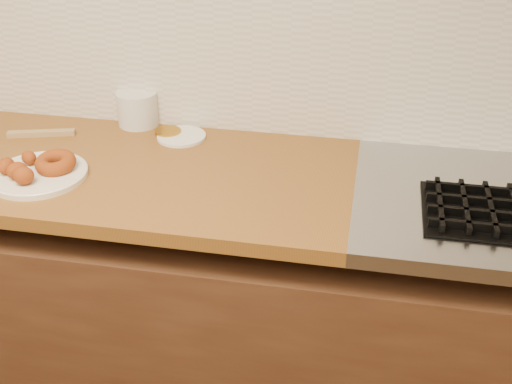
% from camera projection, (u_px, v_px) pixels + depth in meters
% --- Properties ---
extents(base_cabinet, '(3.60, 0.60, 0.77)m').
position_uv_depth(base_cabinet, '(183.00, 313.00, 2.02)').
color(base_cabinet, '#4E301D').
rests_on(base_cabinet, floor).
extents(backsplash, '(3.60, 0.02, 0.60)m').
position_uv_depth(backsplash, '(196.00, 32.00, 1.87)').
color(backsplash, beige).
rests_on(backsplash, wall_back).
extents(donut_plate, '(0.26, 0.26, 0.01)m').
position_uv_depth(donut_plate, '(39.00, 175.00, 1.72)').
color(donut_plate, silver).
rests_on(donut_plate, butcher_block).
extents(ring_donut, '(0.12, 0.12, 0.05)m').
position_uv_depth(ring_donut, '(55.00, 162.00, 1.73)').
color(ring_donut, '#9C4B19').
rests_on(ring_donut, donut_plate).
extents(fried_dough_chunks, '(0.13, 0.16, 0.05)m').
position_uv_depth(fried_dough_chunks, '(18.00, 169.00, 1.69)').
color(fried_dough_chunks, '#9C4B19').
rests_on(fried_dough_chunks, donut_plate).
extents(plastic_tub, '(0.13, 0.13, 0.11)m').
position_uv_depth(plastic_tub, '(138.00, 108.00, 2.01)').
color(plastic_tub, silver).
rests_on(plastic_tub, butcher_block).
extents(tub_lid, '(0.15, 0.15, 0.01)m').
position_uv_depth(tub_lid, '(181.00, 136.00, 1.94)').
color(tub_lid, white).
rests_on(tub_lid, butcher_block).
extents(brass_jar_lid, '(0.09, 0.09, 0.01)m').
position_uv_depth(brass_jar_lid, '(168.00, 132.00, 1.96)').
color(brass_jar_lid, '#AE7A1C').
rests_on(brass_jar_lid, butcher_block).
extents(wooden_utensil, '(0.20, 0.08, 0.02)m').
position_uv_depth(wooden_utensil, '(41.00, 133.00, 1.95)').
color(wooden_utensil, '#9E7D52').
rests_on(wooden_utensil, butcher_block).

